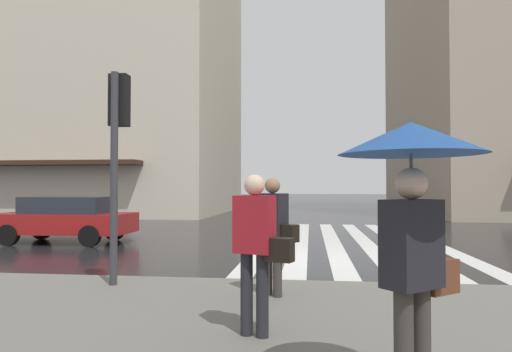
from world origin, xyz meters
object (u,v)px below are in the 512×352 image
object	(u,v)px
pedestrian_in_red_jacket	(257,242)
traffic_signal_post	(118,132)
car_red	(66,218)
pedestrian_by_billboard	(274,227)
pedestrian_with_floral_umbrella	(412,181)

from	to	relation	value
pedestrian_in_red_jacket	traffic_signal_post	bearing A→B (deg)	47.61
car_red	pedestrian_by_billboard	distance (m)	9.64
traffic_signal_post	car_red	xyz separation A→B (m)	(6.11, 4.34, -1.85)
car_red	pedestrian_with_floral_umbrella	xyz separation A→B (m)	(-9.93, -8.15, 0.98)
traffic_signal_post	pedestrian_by_billboard	size ratio (longest dim) A/B	2.02
pedestrian_by_billboard	traffic_signal_post	bearing A→B (deg)	77.60
pedestrian_in_red_jacket	car_red	bearing A→B (deg)	39.27
car_red	pedestrian_in_red_jacket	distance (m)	10.91
pedestrian_by_billboard	pedestrian_in_red_jacket	bearing A→B (deg)	178.74
traffic_signal_post	pedestrian_with_floral_umbrella	size ratio (longest dim) A/B	1.70
pedestrian_with_floral_umbrella	car_red	bearing A→B (deg)	39.37
pedestrian_with_floral_umbrella	pedestrian_by_billboard	size ratio (longest dim) A/B	1.19
pedestrian_in_red_jacket	pedestrian_with_floral_umbrella	bearing A→B (deg)	-140.08
pedestrian_with_floral_umbrella	pedestrian_by_billboard	distance (m)	3.53
car_red	pedestrian_by_billboard	bearing A→B (deg)	-133.89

